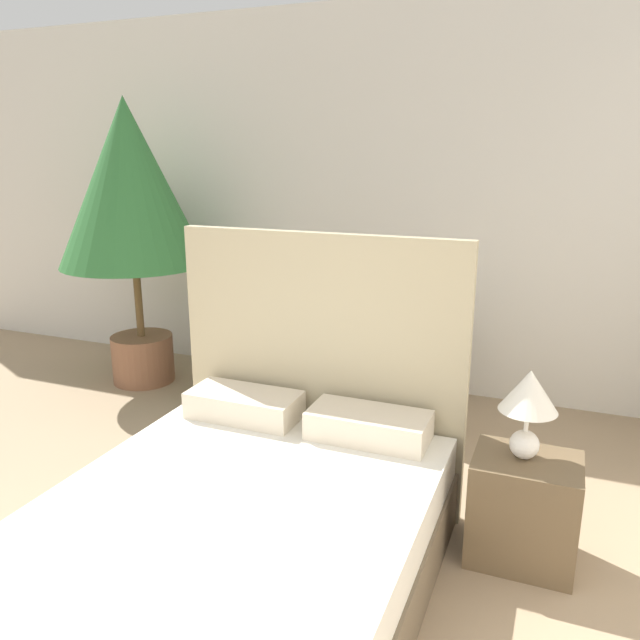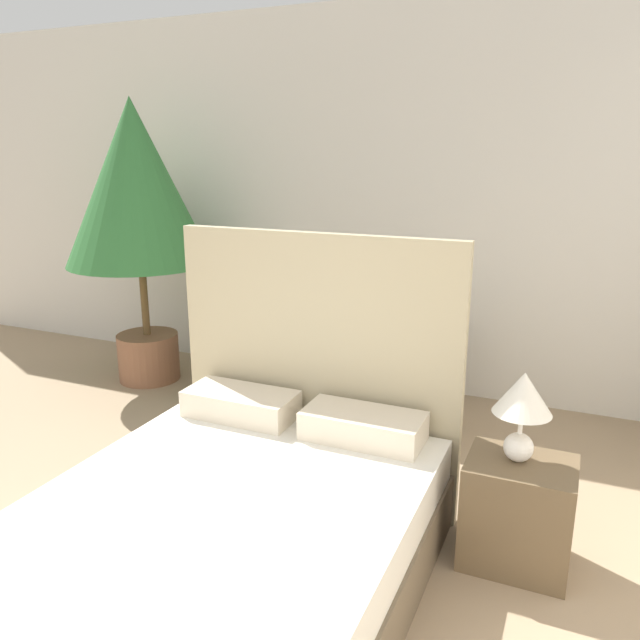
{
  "view_description": "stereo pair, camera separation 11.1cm",
  "coord_description": "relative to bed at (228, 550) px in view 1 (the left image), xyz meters",
  "views": [
    {
      "loc": [
        1.37,
        -0.58,
        1.85
      ],
      "look_at": [
        -0.01,
        2.86,
        0.84
      ],
      "focal_mm": 35.0,
      "sensor_mm": 36.0,
      "label": 1
    },
    {
      "loc": [
        1.47,
        -0.53,
        1.85
      ],
      "look_at": [
        -0.01,
        2.86,
        0.84
      ],
      "focal_mm": 35.0,
      "sensor_mm": 36.0,
      "label": 2
    }
  ],
  "objects": [
    {
      "name": "potted_palm",
      "position": [
        -2.0,
        2.07,
        1.24
      ],
      "size": [
        1.14,
        1.14,
        2.24
      ],
      "color": "brown",
      "rests_on": "ground_plane"
    },
    {
      "name": "wall_back",
      "position": [
        -0.2,
        2.79,
        1.16
      ],
      "size": [
        10.0,
        0.06,
        2.9
      ],
      "color": "silver",
      "rests_on": "ground_plane"
    },
    {
      "name": "table_lamp",
      "position": [
        1.07,
        0.82,
        0.51
      ],
      "size": [
        0.26,
        0.26,
        0.42
      ],
      "color": "white",
      "rests_on": "nightstand"
    },
    {
      "name": "bed",
      "position": [
        0.0,
        0.0,
        0.0
      ],
      "size": [
        1.56,
        2.22,
        1.45
      ],
      "color": "brown",
      "rests_on": "ground_plane"
    },
    {
      "name": "armchair_near_window_right",
      "position": [
        0.11,
        2.07,
        -0.02
      ],
      "size": [
        0.67,
        0.58,
        0.8
      ],
      "rotation": [
        0.0,
        0.0,
        0.03
      ],
      "color": "#B7B2A8",
      "rests_on": "ground_plane"
    },
    {
      "name": "nightstand",
      "position": [
        1.09,
        0.81,
        -0.03
      ],
      "size": [
        0.47,
        0.37,
        0.51
      ],
      "color": "brown",
      "rests_on": "ground_plane"
    },
    {
      "name": "armchair_near_window_left",
      "position": [
        -0.97,
        2.07,
        -0.02
      ],
      "size": [
        0.68,
        0.59,
        0.8
      ],
      "rotation": [
        0.0,
        0.0,
        -0.05
      ],
      "color": "#B7B2A8",
      "rests_on": "ground_plane"
    }
  ]
}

